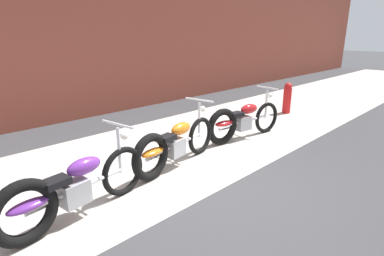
{
  "coord_description": "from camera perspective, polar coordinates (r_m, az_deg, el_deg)",
  "views": [
    {
      "loc": [
        -2.92,
        -2.45,
        2.11
      ],
      "look_at": [
        0.16,
        0.66,
        0.75
      ],
      "focal_mm": 28.47,
      "sensor_mm": 36.0,
      "label": 1
    }
  ],
  "objects": [
    {
      "name": "motorcycle_purple",
      "position": [
        3.81,
        -22.23,
        -10.86
      ],
      "size": [
        2.0,
        0.59,
        1.03
      ],
      "rotation": [
        0.0,
        0.0,
        0.15
      ],
      "color": "black",
      "rests_on": "ground"
    },
    {
      "name": "brick_building_wall",
      "position": [
        8.19,
        -25.03,
        17.55
      ],
      "size": [
        36.0,
        0.5,
        4.74
      ],
      "primitive_type": "cube",
      "color": "brown",
      "rests_on": "ground"
    },
    {
      "name": "motorcycle_orange",
      "position": [
        4.89,
        -3.81,
        -3.28
      ],
      "size": [
        2.0,
        0.62,
        1.03
      ],
      "rotation": [
        0.0,
        0.0,
        0.16
      ],
      "color": "black",
      "rests_on": "ground"
    },
    {
      "name": "fire_hydrant",
      "position": [
        8.77,
        17.41,
        5.4
      ],
      "size": [
        0.22,
        0.22,
        0.84
      ],
      "color": "red",
      "rests_on": "ground"
    },
    {
      "name": "sidewalk_slab",
      "position": [
        5.53,
        -9.2,
        -5.36
      ],
      "size": [
        36.0,
        3.5,
        0.01
      ],
      "primitive_type": "cube",
      "color": "#B2ADA3",
      "rests_on": "ground"
    },
    {
      "name": "motorcycle_red",
      "position": [
        6.31,
        9.02,
        1.3
      ],
      "size": [
        2.0,
        0.64,
        1.03
      ],
      "rotation": [
        0.0,
        0.0,
        -0.15
      ],
      "color": "black",
      "rests_on": "ground"
    },
    {
      "name": "ground_plane",
      "position": [
        4.36,
        4.7,
        -11.78
      ],
      "size": [
        80.0,
        80.0,
        0.0
      ],
      "primitive_type": "plane",
      "color": "#38383A"
    }
  ]
}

